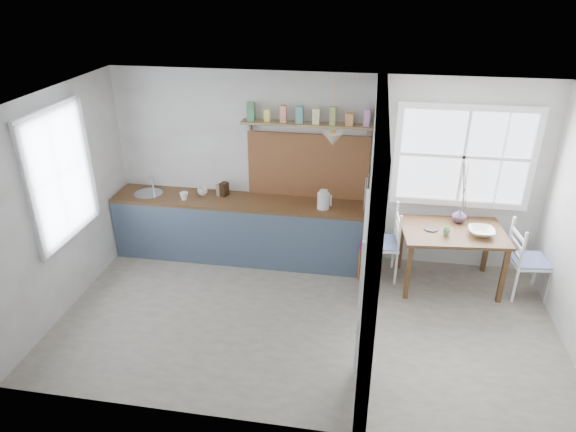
% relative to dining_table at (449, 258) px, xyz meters
% --- Properties ---
extents(floor, '(5.80, 3.20, 0.01)m').
position_rel_dining_table_xyz_m(floor, '(-1.73, -1.06, -0.40)').
color(floor, gray).
rests_on(floor, ground).
extents(ceiling, '(5.80, 3.20, 0.01)m').
position_rel_dining_table_xyz_m(ceiling, '(-1.73, -1.06, 2.20)').
color(ceiling, silver).
rests_on(ceiling, walls).
extents(walls, '(5.81, 3.21, 2.60)m').
position_rel_dining_table_xyz_m(walls, '(-1.73, -1.06, 0.90)').
color(walls, silver).
rests_on(walls, floor).
extents(partition, '(0.12, 3.20, 2.60)m').
position_rel_dining_table_xyz_m(partition, '(-1.03, -1.00, 1.05)').
color(partition, silver).
rests_on(partition, floor).
extents(kitchen_window, '(0.10, 1.16, 1.50)m').
position_rel_dining_table_xyz_m(kitchen_window, '(-4.60, -1.06, 1.25)').
color(kitchen_window, white).
rests_on(kitchen_window, walls).
extents(nook_window, '(1.76, 0.10, 1.30)m').
position_rel_dining_table_xyz_m(nook_window, '(0.07, 0.50, 1.20)').
color(nook_window, white).
rests_on(nook_window, walls).
extents(counter, '(3.50, 0.60, 0.90)m').
position_rel_dining_table_xyz_m(counter, '(-2.86, 0.27, 0.06)').
color(counter, brown).
rests_on(counter, floor).
extents(sink, '(0.40, 0.40, 0.02)m').
position_rel_dining_table_xyz_m(sink, '(-4.16, 0.24, 0.49)').
color(sink, silver).
rests_on(sink, counter).
extents(backsplash, '(1.65, 0.03, 0.90)m').
position_rel_dining_table_xyz_m(backsplash, '(-1.93, 0.51, 0.95)').
color(backsplash, brown).
rests_on(backsplash, walls).
extents(shelf, '(1.75, 0.20, 0.21)m').
position_rel_dining_table_xyz_m(shelf, '(-1.93, 0.43, 1.61)').
color(shelf, '#907853').
rests_on(shelf, walls).
extents(pendant_lamp, '(0.26, 0.26, 0.16)m').
position_rel_dining_table_xyz_m(pendant_lamp, '(-1.58, 0.09, 1.48)').
color(pendant_lamp, beige).
rests_on(pendant_lamp, ceiling).
extents(utensil_rail, '(0.02, 0.50, 0.02)m').
position_rel_dining_table_xyz_m(utensil_rail, '(-1.12, -0.16, 1.05)').
color(utensil_rail, silver).
rests_on(utensil_rail, partition).
extents(dining_table, '(1.35, 0.96, 0.79)m').
position_rel_dining_table_xyz_m(dining_table, '(0.00, 0.00, 0.00)').
color(dining_table, brown).
rests_on(dining_table, floor).
extents(chair_left, '(0.49, 0.49, 1.01)m').
position_rel_dining_table_xyz_m(chair_left, '(-0.89, 0.07, 0.11)').
color(chair_left, white).
rests_on(chair_left, floor).
extents(chair_right, '(0.50, 0.50, 0.99)m').
position_rel_dining_table_xyz_m(chair_right, '(0.95, -0.06, 0.10)').
color(chair_right, white).
rests_on(chair_right, floor).
extents(kettle, '(0.23, 0.19, 0.26)m').
position_rel_dining_table_xyz_m(kettle, '(-1.67, 0.16, 0.63)').
color(kettle, silver).
rests_on(kettle, counter).
extents(mug_a, '(0.13, 0.13, 0.11)m').
position_rel_dining_table_xyz_m(mug_a, '(-3.58, 0.12, 0.56)').
color(mug_a, white).
rests_on(mug_a, counter).
extents(mug_b, '(0.17, 0.17, 0.11)m').
position_rel_dining_table_xyz_m(mug_b, '(-3.38, 0.31, 0.56)').
color(mug_b, white).
rests_on(mug_b, counter).
extents(knife_block, '(0.12, 0.14, 0.19)m').
position_rel_dining_table_xyz_m(knife_block, '(-3.08, 0.35, 0.60)').
color(knife_block, '#382413').
rests_on(knife_block, counter).
extents(jar, '(0.13, 0.13, 0.16)m').
position_rel_dining_table_xyz_m(jar, '(-3.15, 0.35, 0.58)').
color(jar, '#71644F').
rests_on(jar, counter).
extents(towel_magenta, '(0.02, 0.03, 0.55)m').
position_rel_dining_table_xyz_m(towel_magenta, '(-1.15, -0.08, -0.12)').
color(towel_magenta, '#A5196A').
rests_on(towel_magenta, counter).
extents(towel_orange, '(0.02, 0.03, 0.45)m').
position_rel_dining_table_xyz_m(towel_orange, '(-1.15, -0.14, -0.15)').
color(towel_orange, orange).
rests_on(towel_orange, counter).
extents(bowl, '(0.32, 0.32, 0.08)m').
position_rel_dining_table_xyz_m(bowl, '(0.32, -0.05, 0.44)').
color(bowl, white).
rests_on(bowl, dining_table).
extents(table_cup, '(0.11, 0.11, 0.09)m').
position_rel_dining_table_xyz_m(table_cup, '(-0.11, -0.13, 0.44)').
color(table_cup, '#67A66E').
rests_on(table_cup, dining_table).
extents(plate, '(0.24, 0.24, 0.02)m').
position_rel_dining_table_xyz_m(plate, '(-0.28, -0.01, 0.40)').
color(plate, '#302525').
rests_on(plate, dining_table).
extents(vase, '(0.20, 0.20, 0.19)m').
position_rel_dining_table_xyz_m(vase, '(0.09, 0.26, 0.49)').
color(vase, '#503C5A').
rests_on(vase, dining_table).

